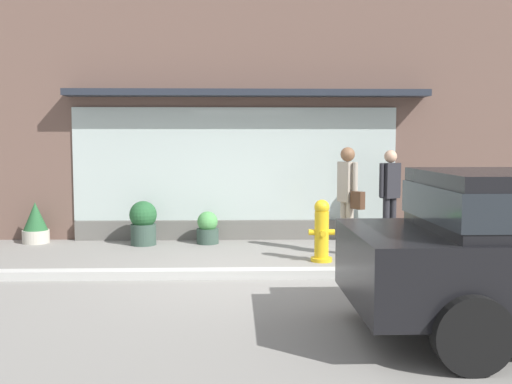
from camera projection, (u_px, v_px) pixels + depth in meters
The scene contains 10 objects.
ground_plane at pixel (251, 275), 8.33m from camera, with size 60.00×60.00×0.00m, color gray.
curb_strip at pixel (251, 273), 8.12m from camera, with size 14.00×0.24×0.12m, color #B2B2AD.
storefront at pixel (247, 115), 11.30m from camera, with size 14.00×0.81×4.75m.
fire_hydrant at pixel (322, 231), 9.19m from camera, with size 0.40×0.36×0.95m.
pedestrian_with_handbag at pixel (348, 192), 9.71m from camera, with size 0.38×0.58×1.74m.
pedestrian_passerby at pixel (390, 189), 10.66m from camera, with size 0.43×0.31×1.68m.
potted_plant_near_hydrant at pixel (36, 224), 10.84m from camera, with size 0.48×0.48×0.74m.
potted_plant_window_left at pixel (143, 222), 10.63m from camera, with size 0.49×0.49×0.78m.
potted_plant_low_front at pixel (490, 228), 10.76m from camera, with size 0.41×0.41×0.57m.
potted_plant_doorstep at pixel (208, 228), 10.78m from camera, with size 0.40×0.40×0.58m.
Camera 1 is at (-0.17, -8.19, 1.87)m, focal length 42.15 mm.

